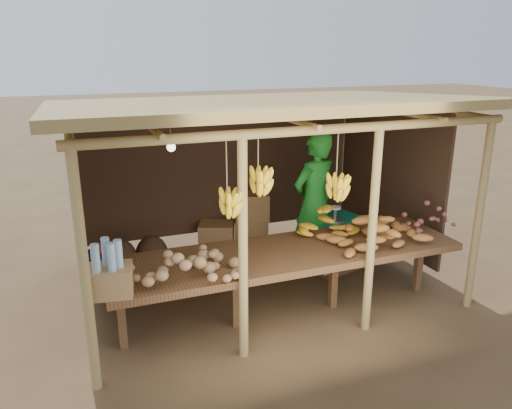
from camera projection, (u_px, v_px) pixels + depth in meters
name	position (u px, v px, depth m)	size (l,w,h in m)	color
ground	(256.00, 281.00, 6.53)	(60.00, 60.00, 0.00)	brown
stall_structure	(252.00, 134.00, 5.99)	(4.70, 3.50, 2.43)	#A48C55
counter	(287.00, 256.00, 5.47)	(3.90, 1.05, 0.80)	brown
potato_heap	(185.00, 261.00, 4.73)	(1.05, 0.63, 0.37)	#99754F
sweet_potato_heap	(380.00, 228.00, 5.61)	(1.06, 0.64, 0.36)	#A6672A
onion_heap	(428.00, 215.00, 6.08)	(0.71, 0.43, 0.35)	#AB5355
banana_pile	(323.00, 219.00, 5.91)	(0.67, 0.40, 0.35)	yellow
tomato_basin	(103.00, 257.00, 5.07)	(0.38, 0.38, 0.20)	navy
bottle_box	(108.00, 274.00, 4.43)	(0.46, 0.39, 0.52)	#9F7547
vendor	(314.00, 203.00, 6.60)	(0.70, 0.46, 1.91)	#1B7B24
tarp_crate	(333.00, 241.00, 6.85)	(0.92, 0.84, 0.92)	brown
carton_stack	(240.00, 224.00, 7.56)	(1.17, 0.55, 0.81)	#9F7547
burlap_sacks	(136.00, 256.00, 6.66)	(0.87, 0.45, 0.61)	#432D1F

